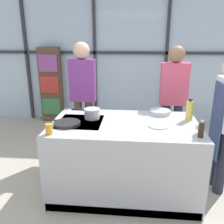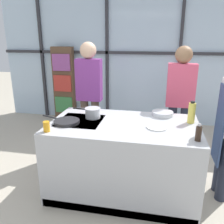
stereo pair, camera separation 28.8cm
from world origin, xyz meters
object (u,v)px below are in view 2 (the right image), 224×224
frying_pan (66,121)px  oil_bottle (192,113)px  spectator_center_left (180,97)px  pepper_grinder (198,133)px  saucepan (93,113)px  mixing_bowl (163,113)px  juice_glass_near (46,127)px  white_plate (157,127)px  spectator_far_left (89,90)px

frying_pan → oil_bottle: bearing=11.8°
spectator_center_left → pepper_grinder: (0.09, -1.29, -0.04)m
saucepan → oil_bottle: oil_bottle is taller
spectator_center_left → saucepan: spectator_center_left is taller
saucepan → oil_bottle: size_ratio=1.37×
spectator_center_left → mixing_bowl: spectator_center_left is taller
oil_bottle → saucepan: bearing=-177.4°
spectator_center_left → pepper_grinder: bearing=93.8°
juice_glass_near → white_plate: bearing=16.3°
spectator_center_left → frying_pan: size_ratio=3.35×
frying_pan → oil_bottle: size_ratio=1.97×
saucepan → juice_glass_near: bearing=-124.2°
spectator_far_left → pepper_grinder: (1.49, -1.29, -0.07)m
frying_pan → pepper_grinder: 1.47m
spectator_far_left → mixing_bowl: bearing=153.5°
frying_pan → saucepan: (0.25, 0.25, 0.05)m
spectator_far_left → mixing_bowl: size_ratio=6.67×
mixing_bowl → saucepan: bearing=-163.5°
spectator_center_left → pepper_grinder: size_ratio=9.50×
saucepan → white_plate: size_ratio=1.54×
frying_pan → juice_glass_near: size_ratio=4.57×
mixing_bowl → spectator_center_left: bearing=66.3°
pepper_grinder → mixing_bowl: bearing=115.2°
mixing_bowl → juice_glass_near: size_ratio=2.35×
spectator_center_left → frying_pan: bearing=38.2°
spectator_far_left → pepper_grinder: bearing=139.1°
spectator_far_left → pepper_grinder: size_ratio=9.75×
white_plate → oil_bottle: oil_bottle is taller
mixing_bowl → oil_bottle: oil_bottle is taller
spectator_far_left → white_plate: spectator_far_left is taller
juice_glass_near → mixing_bowl: bearing=32.8°
spectator_far_left → pepper_grinder: 1.97m
saucepan → oil_bottle: bearing=2.6°
frying_pan → saucepan: 0.36m
frying_pan → oil_bottle: 1.48m
spectator_far_left → saucepan: size_ratio=4.95×
juice_glass_near → spectator_far_left: bearing=86.8°
spectator_far_left → mixing_bowl: 1.29m
saucepan → pepper_grinder: 1.29m
spectator_center_left → frying_pan: spectator_center_left is taller
frying_pan → pepper_grinder: pepper_grinder is taller
white_plate → pepper_grinder: bearing=-33.9°
mixing_bowl → pepper_grinder: 0.79m
spectator_far_left → saucepan: 0.88m
oil_bottle → pepper_grinder: oil_bottle is taller
spectator_far_left → spectator_center_left: (1.40, -0.00, -0.04)m
spectator_center_left → white_plate: bearing=72.9°
spectator_far_left → oil_bottle: bearing=152.3°
saucepan → juice_glass_near: saucepan is taller
spectator_center_left → juice_glass_near: bearing=42.7°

